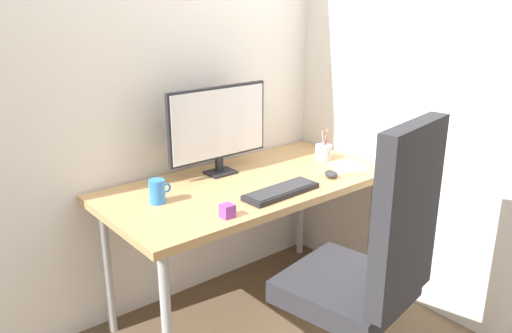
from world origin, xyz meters
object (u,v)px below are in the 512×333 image
(monitor, at_px, (218,125))
(mouse, at_px, (331,174))
(desk_clamp_accessory, at_px, (227,211))
(notebook, at_px, (348,168))
(coffee_mug, at_px, (157,191))
(keyboard, at_px, (281,191))
(pen_holder, at_px, (323,152))
(office_chair, at_px, (371,262))

(monitor, height_order, mouse, monitor)
(mouse, bearing_deg, desk_clamp_accessory, -167.87)
(mouse, distance_m, notebook, 0.17)
(monitor, xyz_separation_m, coffee_mug, (-0.45, -0.15, -0.20))
(keyboard, relative_size, notebook, 2.19)
(monitor, relative_size, notebook, 3.24)
(pen_holder, bearing_deg, coffee_mug, 178.29)
(notebook, bearing_deg, monitor, 168.18)
(monitor, height_order, pen_holder, monitor)
(pen_holder, bearing_deg, desk_clamp_accessory, -161.80)
(monitor, bearing_deg, keyboard, -83.46)
(keyboard, bearing_deg, pen_holder, 24.13)
(monitor, bearing_deg, notebook, -34.33)
(office_chair, height_order, mouse, office_chair)
(office_chair, xyz_separation_m, monitor, (-0.00, 0.99, 0.35))
(desk_clamp_accessory, bearing_deg, office_chair, -60.09)
(desk_clamp_accessory, bearing_deg, coffee_mug, 114.68)
(notebook, xyz_separation_m, desk_clamp_accessory, (-0.86, -0.09, 0.02))
(pen_holder, relative_size, coffee_mug, 1.57)
(notebook, bearing_deg, office_chair, -110.08)
(monitor, xyz_separation_m, mouse, (0.39, -0.42, -0.24))
(office_chair, relative_size, pen_holder, 6.98)
(keyboard, distance_m, coffee_mug, 0.56)
(monitor, relative_size, mouse, 7.16)
(mouse, relative_size, notebook, 0.45)
(office_chair, distance_m, coffee_mug, 0.96)
(keyboard, xyz_separation_m, mouse, (0.34, 0.00, 0.01))
(pen_holder, bearing_deg, keyboard, -155.87)
(office_chair, relative_size, desk_clamp_accessory, 21.28)
(keyboard, relative_size, mouse, 4.85)
(office_chair, relative_size, monitor, 2.07)
(notebook, bearing_deg, coffee_mug, -170.42)
(office_chair, relative_size, coffee_mug, 10.99)
(pen_holder, distance_m, coffee_mug, 1.03)
(mouse, xyz_separation_m, notebook, (0.17, 0.03, -0.01))
(office_chair, bearing_deg, coffee_mug, 117.98)
(coffee_mug, height_order, desk_clamp_accessory, coffee_mug)
(desk_clamp_accessory, bearing_deg, keyboard, 8.28)
(mouse, bearing_deg, notebook, 18.61)
(desk_clamp_accessory, bearing_deg, monitor, 57.74)
(mouse, xyz_separation_m, coffee_mug, (-0.84, 0.26, 0.04))
(mouse, distance_m, coffee_mug, 0.88)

